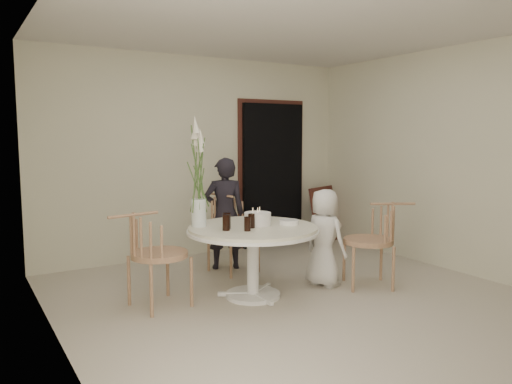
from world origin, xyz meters
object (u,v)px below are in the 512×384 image
chair_left (147,246)px  boy (324,238)px  chair_right (380,232)px  flower_vase (198,178)px  chair_far (227,221)px  birthday_cake (258,219)px  table (253,237)px  girl (225,213)px

chair_left → boy: bearing=-108.4°
chair_right → flower_vase: (-1.84, 0.67, 0.62)m
chair_far → chair_right: size_ratio=1.00×
birthday_cake → flower_vase: 0.73m
table → boy: 0.87m
table → chair_right: (1.38, -0.39, -0.02)m
birthday_cake → chair_right: bearing=-18.2°
chair_right → flower_vase: size_ratio=0.84×
chair_left → girl: girl is taller
chair_left → flower_vase: size_ratio=0.85×
chair_far → birthday_cake: (-0.19, -1.04, 0.19)m
table → chair_right: bearing=-15.9°
table → chair_far: 1.11m
boy → flower_vase: bearing=62.9°
chair_far → boy: bearing=-73.3°
girl → birthday_cake: girl is taller
girl → birthday_cake: size_ratio=5.03×
flower_vase → birthday_cake: bearing=-24.4°
chair_far → chair_right: bearing=-63.6°
chair_far → girl: size_ratio=0.68×
table → chair_left: size_ratio=1.41×
boy → table: bearing=73.0°
chair_left → table: bearing=-111.2°
chair_left → girl: size_ratio=0.69×
table → chair_left: chair_left is taller
girl → boy: size_ratio=1.29×
table → boy: (0.86, -0.07, -0.08)m
table → birthday_cake: (0.08, 0.03, 0.18)m
flower_vase → chair_far: bearing=47.3°
chair_far → girl: 0.10m
flower_vase → table: bearing=-31.1°
chair_left → chair_right: bearing=-114.0°
chair_right → flower_vase: 2.06m
birthday_cake → flower_vase: (-0.54, 0.25, 0.43)m
girl → flower_vase: flower_vase is taller
table → chair_far: bearing=76.0°
chair_right → chair_left: (-2.42, 0.60, 0.01)m
chair_far → chair_left: chair_left is taller
chair_right → flower_vase: bearing=-81.8°
girl → birthday_cake: 1.12m
table → birthday_cake: bearing=24.4°
chair_far → chair_left: (-1.30, -0.87, 0.01)m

